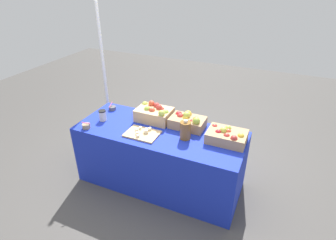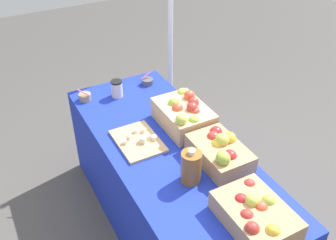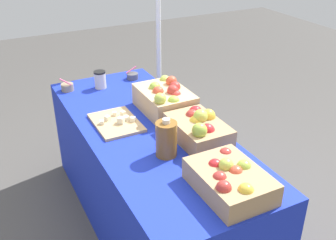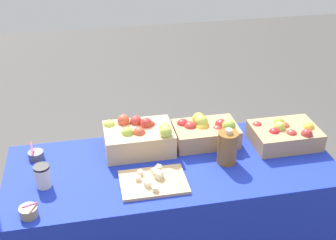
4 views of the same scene
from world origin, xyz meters
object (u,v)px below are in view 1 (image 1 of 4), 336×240
cider_jug (185,130)px  apple_crate_right (154,113)px  sample_bowl_mid (112,108)px  apple_crate_middle (188,121)px  cutting_board_front (142,134)px  sample_bowl_near (86,126)px  coffee_cup (103,115)px  tent_pole (105,77)px  apple_crate_left (227,136)px

cider_jug → apple_crate_right: bearing=154.2°
apple_crate_right → sample_bowl_mid: size_ratio=4.39×
apple_crate_middle → apple_crate_right: 0.42m
cutting_board_front → sample_bowl_near: 0.66m
sample_bowl_mid → cider_jug: bearing=-13.2°
sample_bowl_mid → coffee_cup: 0.29m
tent_pole → cider_jug: bearing=-24.4°
apple_crate_middle → cutting_board_front: size_ratio=1.09×
apple_crate_left → coffee_cup: bearing=-174.3°
apple_crate_left → cider_jug: 0.43m
apple_crate_right → tent_pole: (-0.99, 0.44, 0.17)m
coffee_cup → tent_pole: 0.84m
sample_bowl_near → cider_jug: cider_jug is taller
apple_crate_left → cutting_board_front: (-0.87, -0.24, -0.05)m
apple_crate_right → cutting_board_front: bearing=-85.5°
sample_bowl_mid → sample_bowl_near: bearing=-90.6°
sample_bowl_near → apple_crate_middle: bearing=25.4°
tent_pole → sample_bowl_near: bearing=-68.0°
apple_crate_left → sample_bowl_mid: 1.51m
apple_crate_middle → cider_jug: 0.25m
sample_bowl_near → tent_pole: size_ratio=0.05×
sample_bowl_near → sample_bowl_mid: (0.01, 0.51, -0.00)m
cider_jug → tent_pole: tent_pole is taller
cutting_board_front → sample_bowl_mid: bearing=149.7°
sample_bowl_near → sample_bowl_mid: bearing=89.4°
apple_crate_middle → cider_jug: bearing=-75.2°
apple_crate_left → sample_bowl_near: (-1.51, -0.38, -0.04)m
apple_crate_right → sample_bowl_mid: 0.62m
apple_crate_right → sample_bowl_near: apple_crate_right is taller
apple_crate_left → apple_crate_right: (-0.89, 0.11, 0.02)m
coffee_cup → apple_crate_middle: bearing=15.0°
cutting_board_front → apple_crate_right: bearing=94.5°
apple_crate_middle → sample_bowl_near: bearing=-154.6°
sample_bowl_near → apple_crate_right: bearing=38.2°
apple_crate_right → cider_jug: (0.48, -0.23, 0.01)m
cutting_board_front → apple_crate_left: bearing=15.5°
cutting_board_front → tent_pole: bearing=142.3°
tent_pole → coffee_cup: bearing=-57.8°
cutting_board_front → cider_jug: (0.45, 0.12, 0.09)m
apple_crate_left → sample_bowl_near: apple_crate_left is taller
sample_bowl_near → sample_bowl_mid: 0.51m
apple_crate_right → coffee_cup: size_ratio=3.16×
apple_crate_left → sample_bowl_near: 1.56m
cider_jug → tent_pole: 1.62m
apple_crate_middle → cutting_board_front: bearing=-137.7°
apple_crate_middle → tent_pole: (-1.41, 0.43, 0.18)m
apple_crate_middle → apple_crate_right: apple_crate_right is taller
apple_crate_left → tent_pole: tent_pole is taller
sample_bowl_mid → apple_crate_middle: bearing=-1.0°
coffee_cup → cutting_board_front: bearing=-9.2°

